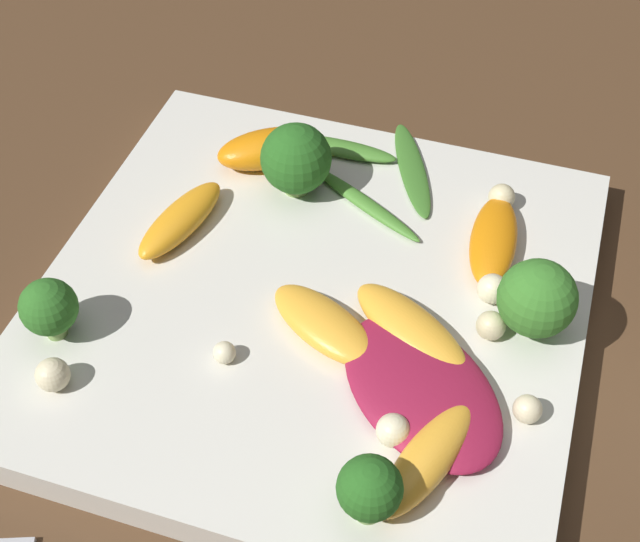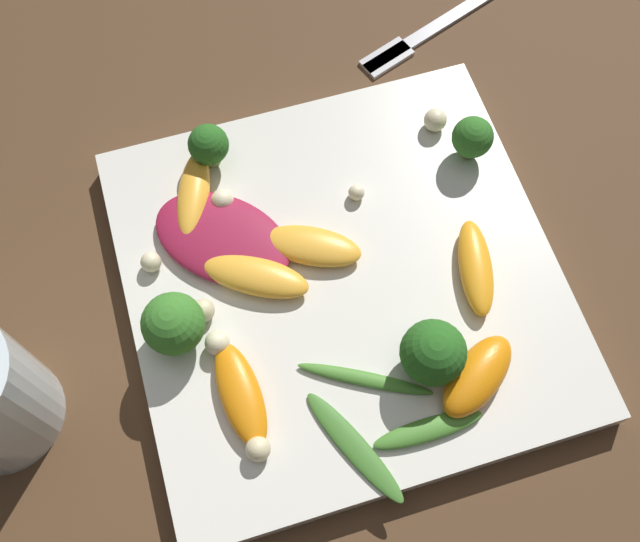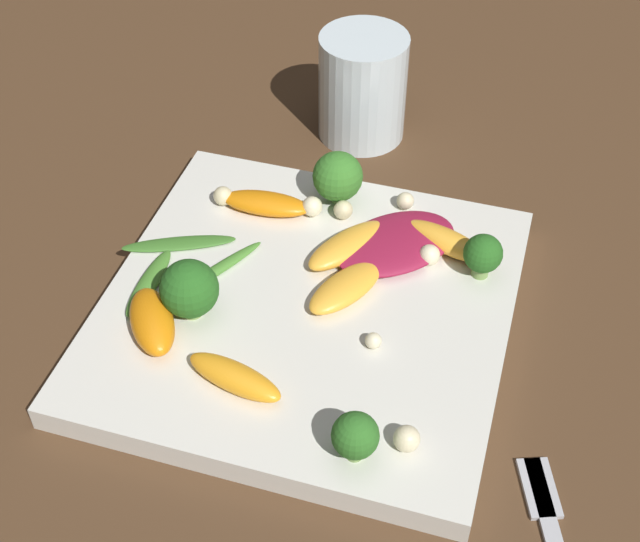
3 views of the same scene
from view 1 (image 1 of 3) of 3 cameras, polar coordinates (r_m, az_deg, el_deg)
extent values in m
plane|color=#4C331E|center=(0.51, -0.50, -2.89)|extent=(2.40, 2.40, 0.00)
cube|color=silver|center=(0.51, -0.51, -2.14)|extent=(0.30, 0.30, 0.02)
ellipsoid|color=maroon|center=(0.45, 6.52, -7.52)|extent=(0.12, 0.12, 0.01)
ellipsoid|color=orange|center=(0.53, -8.91, 3.27)|extent=(0.04, 0.08, 0.02)
ellipsoid|color=orange|center=(0.52, 11.05, 1.94)|extent=(0.03, 0.08, 0.02)
ellipsoid|color=#FCAD33|center=(0.43, 6.90, -11.82)|extent=(0.05, 0.08, 0.02)
ellipsoid|color=orange|center=(0.57, -3.32, 7.83)|extent=(0.07, 0.06, 0.02)
ellipsoid|color=#FCAD33|center=(0.47, 0.27, -3.43)|extent=(0.08, 0.06, 0.01)
ellipsoid|color=#FCAD33|center=(0.47, 5.84, -3.71)|extent=(0.08, 0.07, 0.02)
cylinder|color=#84AD5B|center=(0.49, 13.35, -3.13)|extent=(0.01, 0.01, 0.01)
sphere|color=#387A28|center=(0.48, 13.73, -1.72)|extent=(0.04, 0.04, 0.04)
cylinder|color=#7A9E51|center=(0.42, 3.11, -14.70)|extent=(0.01, 0.01, 0.01)
sphere|color=#26601E|center=(0.40, 3.20, -13.70)|extent=(0.03, 0.03, 0.03)
cylinder|color=#7A9E51|center=(0.55, -1.51, 5.74)|extent=(0.02, 0.02, 0.01)
sphere|color=#26601E|center=(0.54, -1.55, 7.21)|extent=(0.04, 0.04, 0.04)
cylinder|color=#7A9E51|center=(0.49, -16.60, -3.36)|extent=(0.01, 0.01, 0.01)
sphere|color=#2D6B23|center=(0.48, -16.99, -2.22)|extent=(0.03, 0.03, 0.03)
ellipsoid|color=#3D7528|center=(0.57, 5.92, 6.51)|extent=(0.05, 0.09, 0.00)
ellipsoid|color=#47842D|center=(0.55, 2.83, 4.39)|extent=(0.09, 0.05, 0.01)
ellipsoid|color=#47842D|center=(0.58, 1.34, 7.86)|extent=(0.07, 0.02, 0.01)
sphere|color=beige|center=(0.48, 10.94, -3.18)|extent=(0.02, 0.02, 0.02)
sphere|color=beige|center=(0.50, 10.97, -1.13)|extent=(0.02, 0.02, 0.02)
sphere|color=beige|center=(0.47, -16.74, -6.37)|extent=(0.02, 0.02, 0.02)
sphere|color=beige|center=(0.45, 13.14, -8.60)|extent=(0.01, 0.01, 0.01)
sphere|color=beige|center=(0.47, -6.14, -5.21)|extent=(0.01, 0.01, 0.01)
sphere|color=beige|center=(0.55, 11.55, 4.67)|extent=(0.02, 0.02, 0.02)
sphere|color=beige|center=(0.44, 4.70, -10.13)|extent=(0.02, 0.02, 0.02)
camera|label=2|loc=(0.52, 26.92, 57.12)|focal=42.00mm
camera|label=3|loc=(0.58, -73.36, 32.96)|focal=50.00mm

